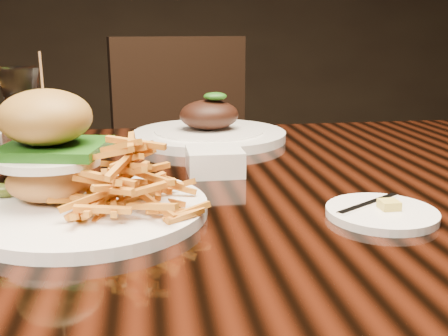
{
  "coord_description": "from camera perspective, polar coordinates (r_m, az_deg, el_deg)",
  "views": [
    {
      "loc": [
        -0.12,
        -0.77,
        0.97
      ],
      "look_at": [
        -0.03,
        -0.16,
        0.81
      ],
      "focal_mm": 42.0,
      "sensor_mm": 36.0,
      "label": 1
    }
  ],
  "objects": [
    {
      "name": "side_saucer",
      "position": [
        0.67,
        16.77,
        -4.68
      ],
      "size": [
        0.14,
        0.14,
        0.02
      ],
      "rotation": [
        0.0,
        0.0,
        0.02
      ],
      "color": "white",
      "rests_on": "dining_table"
    },
    {
      "name": "dining_table",
      "position": [
        0.83,
        0.06,
        -6.21
      ],
      "size": [
        1.6,
        0.9,
        0.75
      ],
      "color": "black",
      "rests_on": "ground"
    },
    {
      "name": "chair_far",
      "position": [
        1.72,
        -3.58,
        0.2
      ],
      "size": [
        0.55,
        0.55,
        0.95
      ],
      "rotation": [
        0.0,
        0.0,
        0.22
      ],
      "color": "black",
      "rests_on": "ground"
    },
    {
      "name": "ramekin",
      "position": [
        0.83,
        -1.04,
        0.77
      ],
      "size": [
        0.1,
        0.1,
        0.04
      ],
      "primitive_type": "cube",
      "rotation": [
        0.0,
        0.0,
        -0.15
      ],
      "color": "white",
      "rests_on": "dining_table"
    },
    {
      "name": "water_tumbler",
      "position": [
        0.87,
        -20.67,
        2.59
      ],
      "size": [
        0.08,
        0.08,
        0.11
      ],
      "primitive_type": "cylinder",
      "color": "white",
      "rests_on": "dining_table"
    },
    {
      "name": "wine_glass",
      "position": [
        0.78,
        -21.22,
        6.78
      ],
      "size": [
        0.06,
        0.06,
        0.17
      ],
      "color": "white",
      "rests_on": "dining_table"
    },
    {
      "name": "far_dish",
      "position": [
        1.09,
        -1.62,
        4.07
      ],
      "size": [
        0.32,
        0.32,
        0.1
      ],
      "rotation": [
        0.0,
        0.0,
        0.1
      ],
      "color": "white",
      "rests_on": "dining_table"
    },
    {
      "name": "burger_plate",
      "position": [
        0.66,
        -14.91,
        -0.5
      ],
      "size": [
        0.29,
        0.29,
        0.2
      ],
      "rotation": [
        0.0,
        0.0,
        -0.43
      ],
      "color": "white",
      "rests_on": "dining_table"
    }
  ]
}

